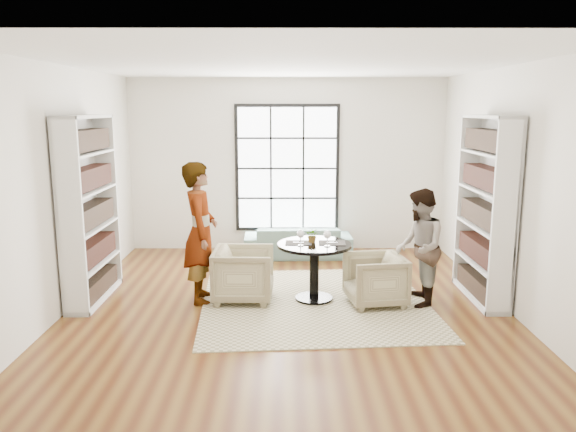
{
  "coord_description": "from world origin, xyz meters",
  "views": [
    {
      "loc": [
        -0.03,
        -6.83,
        2.49
      ],
      "look_at": [
        0.0,
        0.4,
        1.09
      ],
      "focal_mm": 35.0,
      "sensor_mm": 36.0,
      "label": 1
    }
  ],
  "objects_px": {
    "sofa": "(298,241)",
    "person_right": "(419,248)",
    "pedestal_table": "(314,259)",
    "armchair_right": "(375,280)",
    "wine_glass_left": "(301,234)",
    "person_left": "(200,233)",
    "flower_centerpiece": "(313,235)",
    "wine_glass_right": "(327,235)",
    "armchair_left": "(244,274)"
  },
  "relations": [
    {
      "from": "person_left",
      "to": "pedestal_table",
      "type": "bearing_deg",
      "value": -94.86
    },
    {
      "from": "pedestal_table",
      "to": "sofa",
      "type": "relative_size",
      "value": 0.53
    },
    {
      "from": "armchair_right",
      "to": "sofa",
      "type": "bearing_deg",
      "value": -167.05
    },
    {
      "from": "armchair_right",
      "to": "person_right",
      "type": "bearing_deg",
      "value": 81.57
    },
    {
      "from": "sofa",
      "to": "armchair_left",
      "type": "xyz_separation_m",
      "value": [
        -0.75,
        -2.23,
        0.09
      ]
    },
    {
      "from": "person_right",
      "to": "armchair_left",
      "type": "bearing_deg",
      "value": -86.78
    },
    {
      "from": "pedestal_table",
      "to": "armchair_right",
      "type": "relative_size",
      "value": 1.34
    },
    {
      "from": "pedestal_table",
      "to": "armchair_left",
      "type": "xyz_separation_m",
      "value": [
        -0.92,
        -0.0,
        -0.2
      ]
    },
    {
      "from": "sofa",
      "to": "wine_glass_left",
      "type": "distance_m",
      "value": 2.44
    },
    {
      "from": "armchair_right",
      "to": "wine_glass_right",
      "type": "bearing_deg",
      "value": -98.77
    },
    {
      "from": "sofa",
      "to": "armchair_left",
      "type": "relative_size",
      "value": 2.33
    },
    {
      "from": "wine_glass_left",
      "to": "wine_glass_right",
      "type": "height_order",
      "value": "wine_glass_left"
    },
    {
      "from": "pedestal_table",
      "to": "armchair_left",
      "type": "height_order",
      "value": "pedestal_table"
    },
    {
      "from": "wine_glass_left",
      "to": "wine_glass_right",
      "type": "bearing_deg",
      "value": -6.15
    },
    {
      "from": "sofa",
      "to": "person_right",
      "type": "distance_m",
      "value": 2.86
    },
    {
      "from": "armchair_left",
      "to": "person_left",
      "type": "bearing_deg",
      "value": 91.5
    },
    {
      "from": "wine_glass_left",
      "to": "armchair_left",
      "type": "bearing_deg",
      "value": 170.7
    },
    {
      "from": "sofa",
      "to": "wine_glass_left",
      "type": "xyz_separation_m",
      "value": [
        -0.02,
        -2.36,
        0.65
      ]
    },
    {
      "from": "person_right",
      "to": "flower_centerpiece",
      "type": "distance_m",
      "value": 1.36
    },
    {
      "from": "sofa",
      "to": "armchair_left",
      "type": "height_order",
      "value": "armchair_left"
    },
    {
      "from": "armchair_right",
      "to": "wine_glass_right",
      "type": "distance_m",
      "value": 0.85
    },
    {
      "from": "sofa",
      "to": "person_right",
      "type": "relative_size",
      "value": 1.2
    },
    {
      "from": "sofa",
      "to": "wine_glass_right",
      "type": "height_order",
      "value": "wine_glass_right"
    },
    {
      "from": "wine_glass_right",
      "to": "wine_glass_left",
      "type": "bearing_deg",
      "value": 173.85
    },
    {
      "from": "armchair_right",
      "to": "wine_glass_left",
      "type": "bearing_deg",
      "value": -100.82
    },
    {
      "from": "wine_glass_right",
      "to": "person_left",
      "type": "bearing_deg",
      "value": 174.48
    },
    {
      "from": "person_right",
      "to": "sofa",
      "type": "bearing_deg",
      "value": -140.84
    },
    {
      "from": "sofa",
      "to": "person_left",
      "type": "xyz_separation_m",
      "value": [
        -1.3,
        -2.23,
        0.65
      ]
    },
    {
      "from": "pedestal_table",
      "to": "sofa",
      "type": "distance_m",
      "value": 2.26
    },
    {
      "from": "person_right",
      "to": "flower_centerpiece",
      "type": "xyz_separation_m",
      "value": [
        -1.34,
        0.21,
        0.11
      ]
    },
    {
      "from": "pedestal_table",
      "to": "wine_glass_left",
      "type": "distance_m",
      "value": 0.42
    },
    {
      "from": "armchair_left",
      "to": "person_left",
      "type": "height_order",
      "value": "person_left"
    },
    {
      "from": "armchair_left",
      "to": "person_left",
      "type": "distance_m",
      "value": 0.78
    },
    {
      "from": "pedestal_table",
      "to": "sofa",
      "type": "height_order",
      "value": "pedestal_table"
    },
    {
      "from": "wine_glass_left",
      "to": "flower_centerpiece",
      "type": "relative_size",
      "value": 1.07
    },
    {
      "from": "armchair_left",
      "to": "person_left",
      "type": "relative_size",
      "value": 0.42
    },
    {
      "from": "armchair_left",
      "to": "person_right",
      "type": "xyz_separation_m",
      "value": [
        2.24,
        -0.16,
        0.4
      ]
    },
    {
      "from": "pedestal_table",
      "to": "armchair_left",
      "type": "bearing_deg",
      "value": -179.97
    },
    {
      "from": "pedestal_table",
      "to": "person_right",
      "type": "xyz_separation_m",
      "value": [
        1.32,
        -0.16,
        0.19
      ]
    },
    {
      "from": "wine_glass_left",
      "to": "person_right",
      "type": "bearing_deg",
      "value": -1.52
    },
    {
      "from": "person_left",
      "to": "flower_centerpiece",
      "type": "height_order",
      "value": "person_left"
    },
    {
      "from": "armchair_right",
      "to": "person_right",
      "type": "relative_size",
      "value": 0.48
    },
    {
      "from": "armchair_right",
      "to": "person_left",
      "type": "bearing_deg",
      "value": -102.53
    },
    {
      "from": "flower_centerpiece",
      "to": "sofa",
      "type": "bearing_deg",
      "value": 93.76
    },
    {
      "from": "sofa",
      "to": "wine_glass_left",
      "type": "relative_size",
      "value": 8.59
    },
    {
      "from": "wine_glass_left",
      "to": "wine_glass_right",
      "type": "distance_m",
      "value": 0.34
    },
    {
      "from": "person_right",
      "to": "wine_glass_right",
      "type": "height_order",
      "value": "person_right"
    },
    {
      "from": "armchair_right",
      "to": "person_left",
      "type": "relative_size",
      "value": 0.39
    },
    {
      "from": "person_left",
      "to": "wine_glass_right",
      "type": "xyz_separation_m",
      "value": [
        1.62,
        -0.16,
        0.0
      ]
    },
    {
      "from": "armchair_right",
      "to": "wine_glass_right",
      "type": "relative_size",
      "value": 3.47
    }
  ]
}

